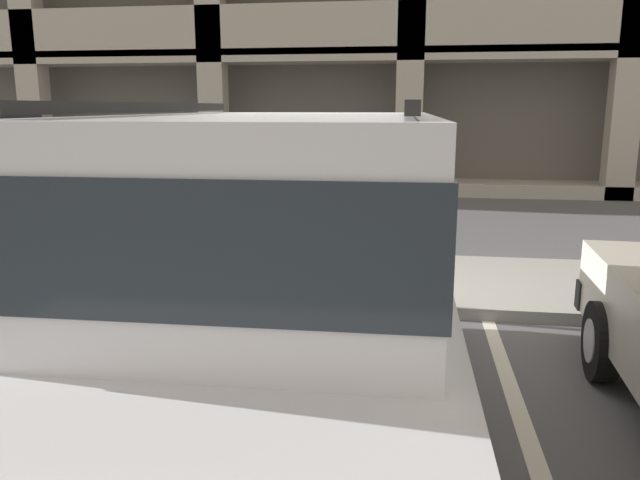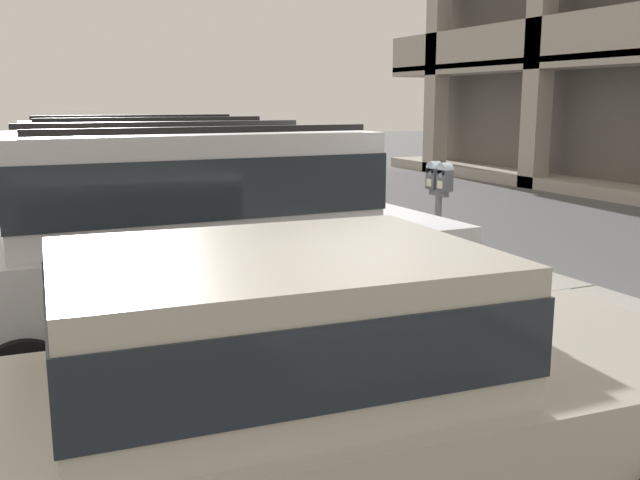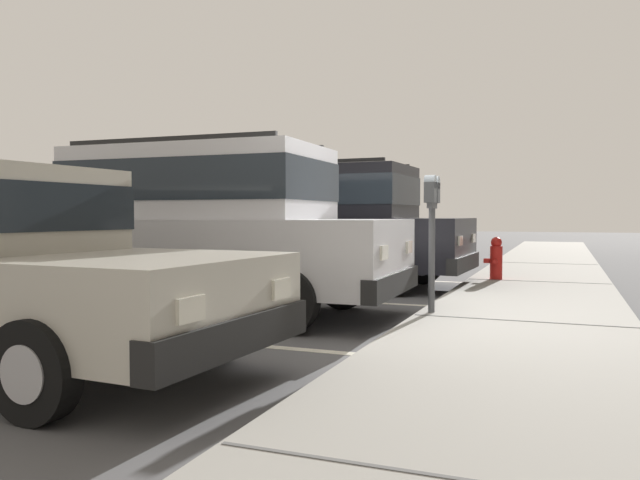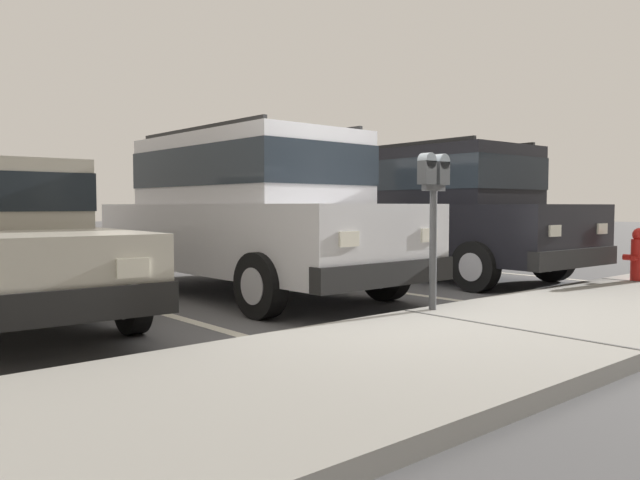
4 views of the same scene
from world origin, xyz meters
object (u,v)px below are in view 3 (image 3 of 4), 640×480
object	(u,v)px
fire_hydrant	(496,259)
silver_suv	(203,223)
parking_meter_near	(432,211)
red_sedan	(323,221)

from	to	relation	value
fire_hydrant	silver_suv	bearing A→B (deg)	-35.89
silver_suv	fire_hydrant	bearing A→B (deg)	143.19
parking_meter_near	red_sedan	bearing A→B (deg)	-141.12
parking_meter_near	fire_hydrant	xyz separation A→B (m)	(-3.88, 0.30, -0.76)
red_sedan	parking_meter_near	size ratio (longest dim) A/B	3.26
parking_meter_near	fire_hydrant	distance (m)	3.96
silver_suv	fire_hydrant	distance (m)	5.16
silver_suv	parking_meter_near	size ratio (longest dim) A/B	3.24
red_sedan	parking_meter_near	xyz separation A→B (m)	(3.00, 2.42, 0.14)
silver_suv	red_sedan	bearing A→B (deg)	174.04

